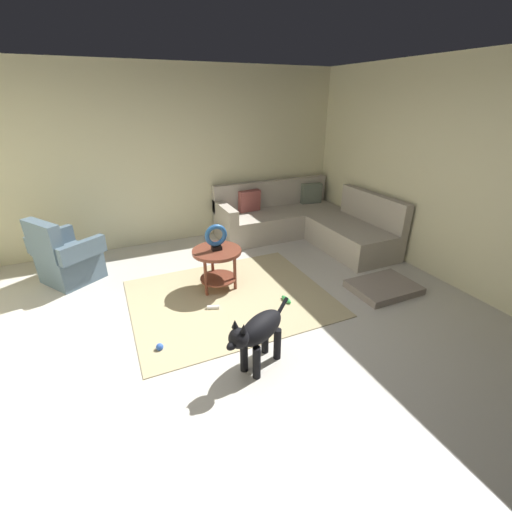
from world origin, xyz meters
The scene contains 13 objects.
ground_plane centered at (0.00, 0.00, -0.05)m, with size 6.00×6.00×0.10m, color beige.
wall_back centered at (0.00, 2.94, 1.35)m, with size 6.00×0.12×2.70m, color beige.
wall_right centered at (2.94, 0.00, 1.35)m, with size 0.12×6.00×2.70m, color beige.
area_rug centered at (0.15, 0.70, 0.01)m, with size 2.30×1.90×0.01m, color tan.
sectional_couch centered at (1.99, 2.02, 0.29)m, with size 2.20×2.25×0.88m.
armchair centered at (-1.63, 1.99, 0.32)m, with size 0.94×1.00×0.88m.
side_table centered at (0.10, 0.98, 0.42)m, with size 0.60×0.60×0.54m.
torus_sculpture centered at (0.10, 0.98, 0.71)m, with size 0.28×0.08×0.33m.
dog_bed_mat centered at (1.98, 0.08, 0.04)m, with size 0.80×0.60×0.09m, color gray.
dog centered at (-0.02, -0.50, 0.38)m, with size 0.77×0.46×0.63m.
dog_toy_ball centered at (-0.80, 0.09, 0.04)m, with size 0.07×0.07×0.07m, color blue.
dog_toy_rope centered at (-0.11, 0.55, 0.03)m, with size 0.05×0.05×0.14m, color silver.
dog_toy_bone centered at (0.73, 0.35, 0.03)m, with size 0.18×0.06×0.06m, color green.
Camera 1 is at (-1.03, -2.70, 2.22)m, focal length 24.16 mm.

